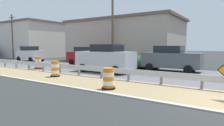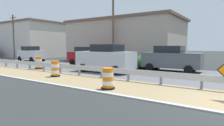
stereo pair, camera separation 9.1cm
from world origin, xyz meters
TOP-DOWN VIEW (x-y plane):
  - guardrail_median at (1.95, 2.32)m, footprint 0.18×56.15m
  - traffic_barrel_nearest at (-0.49, 5.07)m, footprint 0.66×0.66m
  - traffic_barrel_close at (0.58, 10.19)m, footprint 0.64×0.64m
  - traffic_barrel_mid at (2.62, 14.90)m, footprint 0.70×0.70m
  - car_trailing_near_lane at (7.73, 13.47)m, footprint 2.09×4.67m
  - car_distant_a at (7.55, 23.54)m, footprint 2.04×4.05m
  - car_distant_b at (4.42, 8.74)m, footprint 2.24×4.70m
  - car_distant_c at (7.71, 4.52)m, footprint 2.06×4.63m
  - roadside_shop_near at (14.87, 12.93)m, footprint 8.72×14.83m
  - roadside_shop_far at (14.25, 32.91)m, footprint 9.32×12.07m
  - utility_pole_near at (10.15, 11.83)m, footprint 0.24×1.80m
  - utility_pole_mid at (9.77, 31.73)m, footprint 0.24×1.80m
  - bush_roadside at (8.22, 7.08)m, footprint 2.68×2.68m

SIDE VIEW (x-z plane):
  - traffic_barrel_nearest at x=-0.49m, z-range -0.05..0.97m
  - traffic_barrel_close at x=0.58m, z-range -0.05..1.01m
  - traffic_barrel_mid at x=2.62m, z-range -0.05..1.07m
  - guardrail_median at x=1.95m, z-range 0.16..0.87m
  - bush_roadside at x=8.22m, z-range 0.00..1.24m
  - car_trailing_near_lane at x=7.73m, z-range 0.00..1.98m
  - car_distant_a at x=7.55m, z-range 0.00..2.02m
  - car_distant_c at x=7.71m, z-range 0.00..2.08m
  - car_distant_b at x=4.42m, z-range 0.00..2.19m
  - roadside_shop_near at x=14.87m, z-range 0.01..5.55m
  - roadside_shop_far at x=14.25m, z-range 0.01..6.38m
  - utility_pole_mid at x=9.77m, z-range 0.15..7.43m
  - utility_pole_near at x=10.15m, z-range 0.16..9.34m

